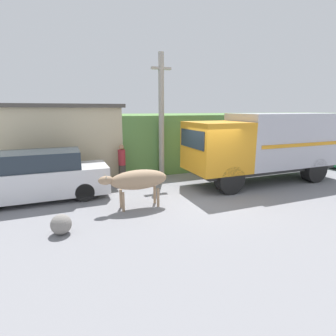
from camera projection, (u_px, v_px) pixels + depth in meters
name	position (u px, v px, depth m)	size (l,w,h in m)	color
ground_plane	(204.00, 196.00, 9.83)	(60.00, 60.00, 0.00)	gray
hillside_embankment	(150.00, 139.00, 15.51)	(32.00, 6.21, 2.89)	#568442
building_backdrop	(53.00, 143.00, 11.78)	(6.17, 2.70, 3.41)	#C6B793
cargo_truck	(267.00, 143.00, 11.45)	(7.19, 2.26, 3.01)	#2D2D2D
brown_cow	(138.00, 180.00, 8.50)	(2.25, 0.64, 1.27)	#9E7F60
parked_suv	(39.00, 177.00, 9.27)	(4.77, 1.75, 1.75)	silver
pedestrian_on_hill	(122.00, 162.00, 11.49)	(0.35, 0.35, 1.69)	#38332D
utility_pole	(161.00, 115.00, 11.93)	(0.90, 0.25, 5.61)	#9E998E
roadside_rock	(61.00, 224.00, 6.79)	(0.53, 0.53, 0.53)	gray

